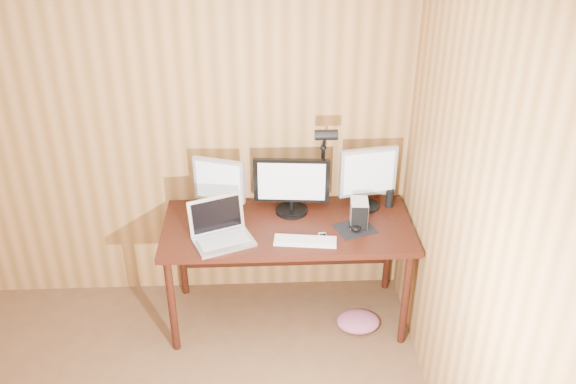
{
  "coord_description": "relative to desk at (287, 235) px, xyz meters",
  "views": [
    {
      "loc": [
        0.79,
        -1.67,
        2.85
      ],
      "look_at": [
        0.93,
        1.58,
        1.02
      ],
      "focal_mm": 38.0,
      "sensor_mm": 36.0,
      "label": 1
    }
  ],
  "objects": [
    {
      "name": "room_shell",
      "position": [
        -0.93,
        -1.7,
        0.62
      ],
      "size": [
        4.0,
        4.0,
        4.0
      ],
      "color": "brown",
      "rests_on": "ground"
    },
    {
      "name": "desk",
      "position": [
        0.0,
        0.0,
        0.0
      ],
      "size": [
        1.6,
        0.7,
        0.75
      ],
      "color": "black",
      "rests_on": "floor"
    },
    {
      "name": "monitor_center",
      "position": [
        0.03,
        0.09,
        0.32
      ],
      "size": [
        0.49,
        0.22,
        0.39
      ],
      "rotation": [
        0.0,
        0.0,
        -0.08
      ],
      "color": "black",
      "rests_on": "desk"
    },
    {
      "name": "monitor_left",
      "position": [
        -0.44,
        0.11,
        0.33
      ],
      "size": [
        0.33,
        0.16,
        0.39
      ],
      "rotation": [
        0.0,
        0.0,
        -0.32
      ],
      "color": "black",
      "rests_on": "desk"
    },
    {
      "name": "monitor_right",
      "position": [
        0.54,
        0.13,
        0.35
      ],
      "size": [
        0.38,
        0.18,
        0.43
      ],
      "rotation": [
        0.0,
        0.0,
        0.17
      ],
      "color": "black",
      "rests_on": "desk"
    },
    {
      "name": "laptop",
      "position": [
        -0.42,
        -0.21,
        0.18
      ],
      "size": [
        0.43,
        0.38,
        0.25
      ],
      "rotation": [
        0.0,
        0.0,
        0.38
      ],
      "color": "silver",
      "rests_on": "desk"
    },
    {
      "name": "keyboard",
      "position": [
        0.1,
        -0.27,
        0.13
      ],
      "size": [
        0.39,
        0.16,
        0.02
      ],
      "rotation": [
        0.0,
        0.0,
        -0.12
      ],
      "color": "white",
      "rests_on": "desk"
    },
    {
      "name": "mousepad",
      "position": [
        0.43,
        -0.14,
        0.12
      ],
      "size": [
        0.28,
        0.26,
        0.0
      ],
      "primitive_type": "cube",
      "rotation": [
        0.0,
        0.0,
        0.35
      ],
      "color": "black",
      "rests_on": "desk"
    },
    {
      "name": "mouse",
      "position": [
        0.43,
        -0.14,
        0.15
      ],
      "size": [
        0.11,
        0.14,
        0.04
      ],
      "primitive_type": "ellipsoid",
      "rotation": [
        0.0,
        0.0,
        0.34
      ],
      "color": "black",
      "rests_on": "mousepad"
    },
    {
      "name": "hard_drive",
      "position": [
        0.45,
        -0.09,
        0.21
      ],
      "size": [
        0.12,
        0.17,
        0.17
      ],
      "rotation": [
        0.0,
        0.0,
        -0.09
      ],
      "color": "silver",
      "rests_on": "desk"
    },
    {
      "name": "phone",
      "position": [
        0.21,
        -0.23,
        0.13
      ],
      "size": [
        0.05,
        0.1,
        0.01
      ],
      "rotation": [
        0.0,
        0.0,
        0.07
      ],
      "color": "silver",
      "rests_on": "desk"
    },
    {
      "name": "speaker",
      "position": [
        0.69,
        0.13,
        0.19
      ],
      "size": [
        0.05,
        0.05,
        0.13
      ],
      "primitive_type": "cylinder",
      "color": "black",
      "rests_on": "desk"
    },
    {
      "name": "desk_lamp",
      "position": [
        0.25,
        0.15,
        0.51
      ],
      "size": [
        0.14,
        0.21,
        0.63
      ],
      "rotation": [
        0.0,
        0.0,
        -0.24
      ],
      "color": "black",
      "rests_on": "desk"
    },
    {
      "name": "fabric_pile",
      "position": [
        0.47,
        -0.21,
        -0.58
      ],
      "size": [
        0.35,
        0.31,
        0.09
      ],
      "primitive_type": null,
      "rotation": [
        0.0,
        0.0,
        0.27
      ],
      "color": "#B15679",
      "rests_on": "floor"
    }
  ]
}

